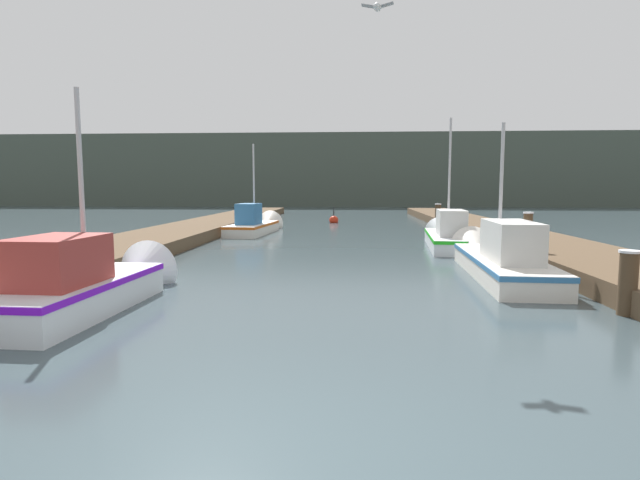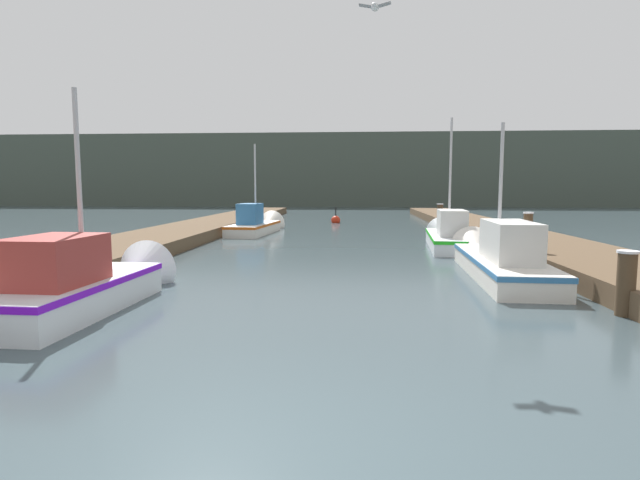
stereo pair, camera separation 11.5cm
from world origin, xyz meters
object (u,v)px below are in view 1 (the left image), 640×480
at_px(fishing_boat_1, 495,256).
at_px(fishing_boat_2, 447,235).
at_px(mooring_piling_0, 628,283).
at_px(mooring_piling_2, 438,215).
at_px(channel_buoy, 334,220).
at_px(seagull_lead, 377,7).
at_px(fishing_boat_3, 257,224).
at_px(fishing_boat_0, 91,282).
at_px(mooring_piling_1, 527,239).

distance_m(fishing_boat_1, fishing_boat_2, 5.33).
bearing_deg(mooring_piling_0, mooring_piling_2, 89.88).
xyz_separation_m(fishing_boat_2, channel_buoy, (-4.34, 11.13, -0.24)).
relative_size(mooring_piling_2, seagull_lead, 2.15).
bearing_deg(fishing_boat_3, mooring_piling_0, -53.56).
distance_m(fishing_boat_3, seagull_lead, 14.90).
height_order(fishing_boat_0, seagull_lead, seagull_lead).
relative_size(mooring_piling_0, channel_buoy, 1.03).
distance_m(fishing_boat_1, mooring_piling_1, 1.37).
relative_size(fishing_boat_1, mooring_piling_1, 4.59).
bearing_deg(fishing_boat_1, fishing_boat_2, 94.37).
bearing_deg(fishing_boat_0, mooring_piling_1, 30.69).
distance_m(fishing_boat_3, mooring_piling_1, 12.76).
relative_size(fishing_boat_0, fishing_boat_1, 0.70).
bearing_deg(mooring_piling_1, mooring_piling_2, 90.28).
bearing_deg(channel_buoy, fishing_boat_0, -99.56).
bearing_deg(channel_buoy, mooring_piling_0, -75.24).
xyz_separation_m(fishing_boat_2, mooring_piling_0, (1.06, -9.39, 0.14)).
distance_m(fishing_boat_0, mooring_piling_0, 8.86).
height_order(fishing_boat_0, fishing_boat_2, fishing_boat_2).
bearing_deg(channel_buoy, seagull_lead, -85.90).
bearing_deg(seagull_lead, mooring_piling_1, 52.18).
relative_size(mooring_piling_1, mooring_piling_2, 1.18).
bearing_deg(mooring_piling_1, mooring_piling_0, -91.18).
height_order(mooring_piling_0, channel_buoy, mooring_piling_0).
bearing_deg(seagull_lead, mooring_piling_2, 83.99).
bearing_deg(fishing_boat_2, mooring_piling_1, -70.40).
distance_m(fishing_boat_0, channel_buoy, 20.79).
relative_size(fishing_boat_2, fishing_boat_3, 1.05).
height_order(fishing_boat_3, channel_buoy, fishing_boat_3).
xyz_separation_m(mooring_piling_0, mooring_piling_2, (0.04, 17.78, 0.08)).
bearing_deg(mooring_piling_0, fishing_boat_1, 102.94).
height_order(fishing_boat_1, channel_buoy, fishing_boat_1).
height_order(mooring_piling_2, channel_buoy, mooring_piling_2).
distance_m(fishing_boat_3, mooring_piling_2, 9.45).
bearing_deg(fishing_boat_0, mooring_piling_2, 65.52).
distance_m(fishing_boat_2, mooring_piling_1, 4.65).
bearing_deg(fishing_boat_2, mooring_piling_2, 87.58).
bearing_deg(mooring_piling_0, fishing_boat_3, 121.52).
bearing_deg(mooring_piling_0, fishing_boat_2, 96.46).
height_order(mooring_piling_0, seagull_lead, seagull_lead).
distance_m(mooring_piling_0, channel_buoy, 21.23).
height_order(fishing_boat_3, mooring_piling_0, fishing_boat_3).
relative_size(fishing_boat_2, seagull_lead, 10.19).
bearing_deg(seagull_lead, mooring_piling_0, -4.37).
relative_size(fishing_boat_0, fishing_boat_2, 0.80).
xyz_separation_m(mooring_piling_0, seagull_lead, (-4.00, 0.83, 4.60)).
xyz_separation_m(fishing_boat_1, mooring_piling_1, (1.03, 0.84, 0.32)).
xyz_separation_m(mooring_piling_0, channel_buoy, (-5.41, 20.52, -0.38)).
distance_m(fishing_boat_1, mooring_piling_2, 13.75).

